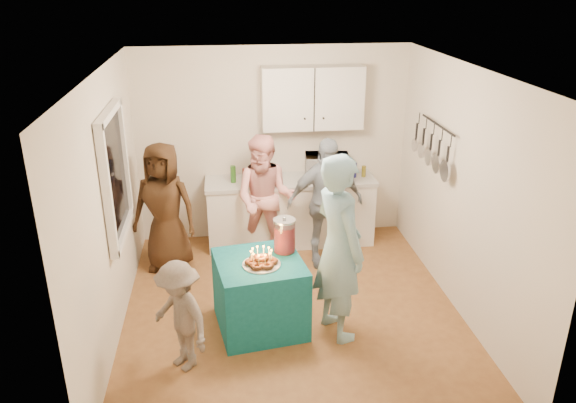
{
  "coord_description": "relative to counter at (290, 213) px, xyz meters",
  "views": [
    {
      "loc": [
        -0.69,
        -5.19,
        3.43
      ],
      "look_at": [
        0.0,
        0.35,
        1.15
      ],
      "focal_mm": 35.0,
      "sensor_mm": 36.0,
      "label": 1
    }
  ],
  "objects": [
    {
      "name": "woman_back_left",
      "position": [
        -1.6,
        -0.52,
        0.38
      ],
      "size": [
        0.9,
        0.72,
        1.61
      ],
      "primitive_type": "imported",
      "rotation": [
        0.0,
        0.0,
        -0.29
      ],
      "color": "#553318",
      "rests_on": "floor"
    },
    {
      "name": "window_night",
      "position": [
        -1.97,
        -1.4,
        1.12
      ],
      "size": [
        0.04,
        1.0,
        1.2
      ],
      "primitive_type": "cube",
      "color": "black",
      "rests_on": "left_wall"
    },
    {
      "name": "ceiling",
      "position": [
        -0.2,
        -1.7,
        2.17
      ],
      "size": [
        4.0,
        4.0,
        0.0
      ],
      "primitive_type": "plane",
      "color": "white",
      "rests_on": "floor"
    },
    {
      "name": "woman_back_center",
      "position": [
        -0.37,
        -0.42,
        0.38
      ],
      "size": [
        0.93,
        0.81,
        1.63
      ],
      "primitive_type": "imported",
      "rotation": [
        0.0,
        0.0,
        -0.28
      ],
      "color": "pink",
      "rests_on": "floor"
    },
    {
      "name": "child_near_left",
      "position": [
        -1.33,
        -2.5,
        0.12
      ],
      "size": [
        0.76,
        0.8,
        1.09
      ],
      "primitive_type": "imported",
      "rotation": [
        0.0,
        0.0,
        -0.88
      ],
      "color": "#5B5048",
      "rests_on": "floor"
    },
    {
      "name": "floor",
      "position": [
        -0.2,
        -1.7,
        -0.43
      ],
      "size": [
        4.0,
        4.0,
        0.0
      ],
      "primitive_type": "plane",
      "color": "brown",
      "rests_on": "ground"
    },
    {
      "name": "counter",
      "position": [
        0.0,
        0.0,
        0.0
      ],
      "size": [
        2.2,
        0.58,
        0.86
      ],
      "primitive_type": "cube",
      "color": "white",
      "rests_on": "floor"
    },
    {
      "name": "back_wall",
      "position": [
        -0.2,
        0.3,
        0.87
      ],
      "size": [
        3.6,
        3.6,
        0.0
      ],
      "primitive_type": "plane",
      "color": "silver",
      "rests_on": "floor"
    },
    {
      "name": "upper_cabinet",
      "position": [
        0.3,
        0.15,
        1.52
      ],
      "size": [
        1.3,
        0.3,
        0.8
      ],
      "primitive_type": "cube",
      "color": "white",
      "rests_on": "back_wall"
    },
    {
      "name": "party_table",
      "position": [
        -0.56,
        -1.93,
        -0.05
      ],
      "size": [
        0.97,
        0.97,
        0.76
      ],
      "primitive_type": "cube",
      "rotation": [
        0.0,
        0.0,
        0.15
      ],
      "color": "#0F5E67",
      "rests_on": "floor"
    },
    {
      "name": "pot_rack",
      "position": [
        1.52,
        -1.0,
        1.17
      ],
      "size": [
        0.12,
        1.0,
        0.6
      ],
      "primitive_type": "cube",
      "color": "black",
      "rests_on": "right_wall"
    },
    {
      "name": "right_wall",
      "position": [
        1.6,
        -1.7,
        0.87
      ],
      "size": [
        4.0,
        4.0,
        0.0
      ],
      "primitive_type": "plane",
      "color": "silver",
      "rests_on": "floor"
    },
    {
      "name": "donut_cake",
      "position": [
        -0.55,
        -2.02,
        0.42
      ],
      "size": [
        0.38,
        0.38,
        0.18
      ],
      "primitive_type": null,
      "color": "#381C0C",
      "rests_on": "party_table"
    },
    {
      "name": "countertop",
      "position": [
        0.0,
        -0.0,
        0.46
      ],
      "size": [
        2.24,
        0.62,
        0.05
      ],
      "primitive_type": "cube",
      "color": "beige",
      "rests_on": "counter"
    },
    {
      "name": "woman_back_right",
      "position": [
        0.35,
        -0.63,
        0.39
      ],
      "size": [
        1.0,
        0.5,
        1.64
      ],
      "primitive_type": "imported",
      "rotation": [
        0.0,
        0.0,
        0.11
      ],
      "color": "#0F2033",
      "rests_on": "floor"
    },
    {
      "name": "punch_jar",
      "position": [
        -0.29,
        -1.75,
        0.5
      ],
      "size": [
        0.22,
        0.22,
        0.34
      ],
      "primitive_type": "cylinder",
      "color": "red",
      "rests_on": "party_table"
    },
    {
      "name": "man_birthday",
      "position": [
        0.2,
        -2.12,
        0.53
      ],
      "size": [
        0.67,
        0.81,
        1.91
      ],
      "primitive_type": "imported",
      "rotation": [
        0.0,
        0.0,
        1.91
      ],
      "color": "#8EBFCE",
      "rests_on": "floor"
    },
    {
      "name": "microwave",
      "position": [
        0.48,
        0.0,
        0.64
      ],
      "size": [
        0.61,
        0.45,
        0.32
      ],
      "primitive_type": "imported",
      "rotation": [
        0.0,
        0.0,
        -0.11
      ],
      "color": "white",
      "rests_on": "countertop"
    },
    {
      "name": "left_wall",
      "position": [
        -2.0,
        -1.7,
        0.87
      ],
      "size": [
        4.0,
        4.0,
        0.0
      ],
      "primitive_type": "plane",
      "color": "silver",
      "rests_on": "floor"
    }
  ]
}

